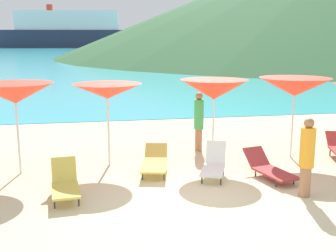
{
  "coord_description": "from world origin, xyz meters",
  "views": [
    {
      "loc": [
        -1.95,
        -7.86,
        3.31
      ],
      "look_at": [
        -0.06,
        2.24,
        1.2
      ],
      "focal_mm": 44.36,
      "sensor_mm": 36.0,
      "label": 1
    }
  ],
  "objects_px": {
    "lounge_chair_2": "(269,168)",
    "cruise_ship": "(68,32)",
    "lounge_chair_1": "(155,162)",
    "lounge_chair_5": "(65,183)",
    "beachgoer_3": "(199,120)",
    "umbrella_3": "(214,90)",
    "umbrella_1": "(15,93)",
    "umbrella_4": "(295,87)",
    "lounge_chair_8": "(214,164)",
    "beachgoer_1": "(307,155)",
    "umbrella_2": "(107,91)"
  },
  "relations": [
    {
      "from": "umbrella_3",
      "to": "umbrella_4",
      "type": "height_order",
      "value": "umbrella_4"
    },
    {
      "from": "umbrella_1",
      "to": "cruise_ship",
      "type": "xyz_separation_m",
      "value": [
        -8.32,
        205.51,
        5.82
      ]
    },
    {
      "from": "beachgoer_3",
      "to": "cruise_ship",
      "type": "xyz_separation_m",
      "value": [
        -13.34,
        204.19,
        6.9
      ]
    },
    {
      "from": "lounge_chair_1",
      "to": "lounge_chair_2",
      "type": "height_order",
      "value": "lounge_chair_2"
    },
    {
      "from": "beachgoer_3",
      "to": "lounge_chair_1",
      "type": "bearing_deg",
      "value": 140.11
    },
    {
      "from": "umbrella_4",
      "to": "lounge_chair_2",
      "type": "relative_size",
      "value": 1.35
    },
    {
      "from": "umbrella_3",
      "to": "lounge_chair_5",
      "type": "bearing_deg",
      "value": -151.33
    },
    {
      "from": "lounge_chair_8",
      "to": "lounge_chair_1",
      "type": "bearing_deg",
      "value": 178.23
    },
    {
      "from": "lounge_chair_8",
      "to": "cruise_ship",
      "type": "relative_size",
      "value": 0.02
    },
    {
      "from": "umbrella_1",
      "to": "lounge_chair_2",
      "type": "distance_m",
      "value": 6.51
    },
    {
      "from": "umbrella_4",
      "to": "umbrella_3",
      "type": "bearing_deg",
      "value": 179.52
    },
    {
      "from": "lounge_chair_8",
      "to": "beachgoer_1",
      "type": "height_order",
      "value": "beachgoer_1"
    },
    {
      "from": "umbrella_4",
      "to": "umbrella_2",
      "type": "bearing_deg",
      "value": 178.25
    },
    {
      "from": "lounge_chair_5",
      "to": "lounge_chair_8",
      "type": "relative_size",
      "value": 0.9
    },
    {
      "from": "lounge_chair_2",
      "to": "beachgoer_3",
      "type": "height_order",
      "value": "beachgoer_3"
    },
    {
      "from": "lounge_chair_8",
      "to": "cruise_ship",
      "type": "xyz_separation_m",
      "value": [
        -13.08,
        206.68,
        7.54
      ]
    },
    {
      "from": "lounge_chair_1",
      "to": "cruise_ship",
      "type": "distance_m",
      "value": 206.53
    },
    {
      "from": "umbrella_4",
      "to": "lounge_chair_2",
      "type": "xyz_separation_m",
      "value": [
        -1.41,
        -1.64,
        -1.79
      ]
    },
    {
      "from": "umbrella_2",
      "to": "umbrella_4",
      "type": "relative_size",
      "value": 0.96
    },
    {
      "from": "umbrella_2",
      "to": "lounge_chair_2",
      "type": "height_order",
      "value": "umbrella_2"
    },
    {
      "from": "umbrella_4",
      "to": "lounge_chair_5",
      "type": "bearing_deg",
      "value": -161.32
    },
    {
      "from": "umbrella_4",
      "to": "umbrella_1",
      "type": "bearing_deg",
      "value": -178.82
    },
    {
      "from": "umbrella_4",
      "to": "beachgoer_1",
      "type": "bearing_deg",
      "value": -111.58
    },
    {
      "from": "umbrella_2",
      "to": "lounge_chair_2",
      "type": "xyz_separation_m",
      "value": [
        3.81,
        -1.8,
        -1.76
      ]
    },
    {
      "from": "umbrella_2",
      "to": "lounge_chair_8",
      "type": "bearing_deg",
      "value": -30.57
    },
    {
      "from": "lounge_chair_5",
      "to": "umbrella_3",
      "type": "bearing_deg",
      "value": 23.32
    },
    {
      "from": "beachgoer_3",
      "to": "lounge_chair_5",
      "type": "bearing_deg",
      "value": 132.34
    },
    {
      "from": "umbrella_1",
      "to": "lounge_chair_8",
      "type": "bearing_deg",
      "value": -13.72
    },
    {
      "from": "umbrella_3",
      "to": "lounge_chair_1",
      "type": "relative_size",
      "value": 1.32
    },
    {
      "from": "lounge_chair_2",
      "to": "cruise_ship",
      "type": "relative_size",
      "value": 0.03
    },
    {
      "from": "lounge_chair_2",
      "to": "lounge_chair_8",
      "type": "xyz_separation_m",
      "value": [
        -1.31,
        0.32,
        0.08
      ]
    },
    {
      "from": "lounge_chair_1",
      "to": "lounge_chair_5",
      "type": "height_order",
      "value": "lounge_chair_5"
    },
    {
      "from": "umbrella_2",
      "to": "lounge_chair_1",
      "type": "distance_m",
      "value": 2.23
    },
    {
      "from": "lounge_chair_8",
      "to": "beachgoer_1",
      "type": "bearing_deg",
      "value": -24.23
    },
    {
      "from": "umbrella_3",
      "to": "lounge_chair_8",
      "type": "bearing_deg",
      "value": -105.37
    },
    {
      "from": "lounge_chair_1",
      "to": "lounge_chair_8",
      "type": "distance_m",
      "value": 1.52
    },
    {
      "from": "umbrella_1",
      "to": "beachgoer_3",
      "type": "relative_size",
      "value": 1.28
    },
    {
      "from": "lounge_chair_2",
      "to": "umbrella_4",
      "type": "bearing_deg",
      "value": 36.63
    },
    {
      "from": "umbrella_1",
      "to": "umbrella_3",
      "type": "bearing_deg",
      "value": 1.94
    },
    {
      "from": "lounge_chair_1",
      "to": "lounge_chair_5",
      "type": "distance_m",
      "value": 2.58
    },
    {
      "from": "umbrella_2",
      "to": "lounge_chair_8",
      "type": "relative_size",
      "value": 1.5
    },
    {
      "from": "lounge_chair_2",
      "to": "umbrella_2",
      "type": "bearing_deg",
      "value": 141.99
    },
    {
      "from": "umbrella_4",
      "to": "lounge_chair_1",
      "type": "xyz_separation_m",
      "value": [
        -4.1,
        -0.7,
        -1.75
      ]
    },
    {
      "from": "beachgoer_1",
      "to": "lounge_chair_5",
      "type": "bearing_deg",
      "value": 151.78
    },
    {
      "from": "umbrella_1",
      "to": "beachgoer_1",
      "type": "xyz_separation_m",
      "value": [
        6.31,
        -2.8,
        -1.13
      ]
    },
    {
      "from": "beachgoer_3",
      "to": "umbrella_3",
      "type": "bearing_deg",
      "value": -173.27
    },
    {
      "from": "lounge_chair_1",
      "to": "beachgoer_3",
      "type": "relative_size",
      "value": 0.96
    },
    {
      "from": "umbrella_3",
      "to": "cruise_ship",
      "type": "height_order",
      "value": "cruise_ship"
    },
    {
      "from": "umbrella_3",
      "to": "umbrella_4",
      "type": "relative_size",
      "value": 0.99
    },
    {
      "from": "beachgoer_3",
      "to": "lounge_chair_8",
      "type": "bearing_deg",
      "value": 175.49
    }
  ]
}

